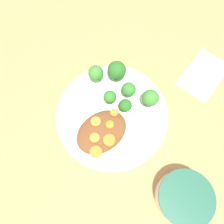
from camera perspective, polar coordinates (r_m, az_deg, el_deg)
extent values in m
plane|color=tan|center=(0.57, 0.00, -1.22)|extent=(4.00, 4.00, 0.00)
cylinder|color=white|center=(0.56, 0.00, -0.88)|extent=(0.28, 0.28, 0.02)
torus|color=white|center=(0.55, 0.00, -0.53)|extent=(0.28, 0.28, 0.01)
cylinder|color=white|center=(0.54, 18.15, -20.49)|extent=(0.12, 0.12, 0.06)
cylinder|color=#235B47|center=(0.51, 19.01, -20.47)|extent=(0.12, 0.12, 0.01)
cylinder|color=white|center=(0.52, 18.75, -20.48)|extent=(0.10, 0.10, 0.01)
ellipsoid|color=brown|center=(0.52, -2.74, -5.16)|extent=(0.13, 0.10, 0.03)
cylinder|color=#7FA85B|center=(0.56, 4.23, 5.02)|extent=(0.02, 0.02, 0.02)
sphere|color=#337A2D|center=(0.55, 4.38, 5.88)|extent=(0.04, 0.04, 0.04)
cylinder|color=#759E51|center=(0.56, 9.58, 2.66)|extent=(0.02, 0.02, 0.03)
sphere|color=#3D8433|center=(0.53, 9.98, 3.65)|extent=(0.04, 0.04, 0.04)
cylinder|color=#759E51|center=(0.58, -4.09, 8.94)|extent=(0.02, 0.02, 0.03)
sphere|color=#3D8433|center=(0.56, -4.26, 10.11)|extent=(0.04, 0.04, 0.04)
cylinder|color=#759E51|center=(0.55, -0.53, 3.08)|extent=(0.01, 0.01, 0.02)
sphere|color=#337A2D|center=(0.53, -0.55, 3.95)|extent=(0.03, 0.03, 0.03)
cylinder|color=#7FA85B|center=(0.55, 3.39, 1.03)|extent=(0.02, 0.02, 0.02)
sphere|color=#286B23|center=(0.53, 3.49, 1.72)|extent=(0.03, 0.03, 0.03)
cylinder|color=#759E51|center=(0.58, 1.19, 9.52)|extent=(0.02, 0.02, 0.02)
sphere|color=#286B23|center=(0.56, 1.24, 10.81)|extent=(0.05, 0.05, 0.05)
cylinder|color=orange|center=(0.52, -4.17, -2.62)|extent=(0.02, 0.02, 0.01)
cylinder|color=orange|center=(0.50, -4.20, -10.32)|extent=(0.03, 0.03, 0.01)
cylinder|color=orange|center=(0.51, -0.57, -3.34)|extent=(0.02, 0.02, 0.01)
cylinder|color=orange|center=(0.52, 0.16, -0.42)|extent=(0.02, 0.02, 0.00)
cylinder|color=orange|center=(0.50, -0.76, -7.36)|extent=(0.03, 0.03, 0.01)
cylinder|color=orange|center=(0.51, -4.54, -6.73)|extent=(0.02, 0.02, 0.00)
cube|color=white|center=(0.67, 22.81, 9.00)|extent=(0.16, 0.13, 0.01)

